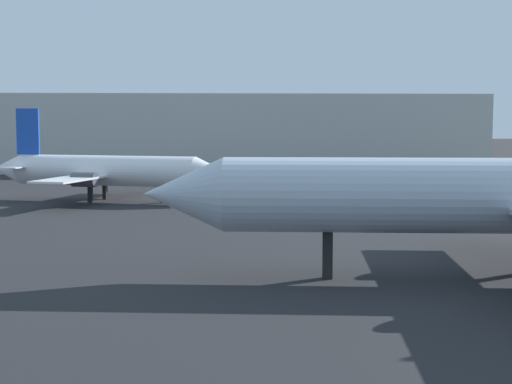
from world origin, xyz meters
TOP-DOWN VIEW (x-y plane):
  - airplane_far_left at (-11.18, 65.52)m, footprint 25.11×19.97m
  - terminal_building at (-4.28, 113.53)m, footprint 93.99×19.49m

SIDE VIEW (x-z plane):
  - airplane_far_left at x=-11.18m, z-range -1.57..7.67m
  - terminal_building at x=-4.28m, z-range 0.00..11.99m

